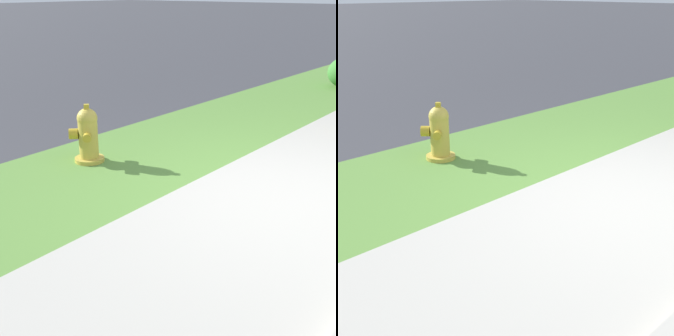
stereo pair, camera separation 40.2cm
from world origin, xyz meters
TOP-DOWN VIEW (x-y plane):
  - ground_plane at (0.00, 0.00)m, footprint 120.00×120.00m
  - sidewalk_pavement at (0.00, 0.00)m, footprint 18.00×1.99m
  - grass_verge at (0.00, 1.99)m, footprint 18.00×1.99m
  - fire_hydrant_mid_block at (-0.50, 2.28)m, footprint 0.36×0.36m

SIDE VIEW (x-z plane):
  - ground_plane at x=0.00m, z-range 0.00..0.00m
  - grass_verge at x=0.00m, z-range 0.00..0.01m
  - sidewalk_pavement at x=0.00m, z-range 0.00..0.01m
  - fire_hydrant_mid_block at x=-0.50m, z-range -0.02..0.65m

